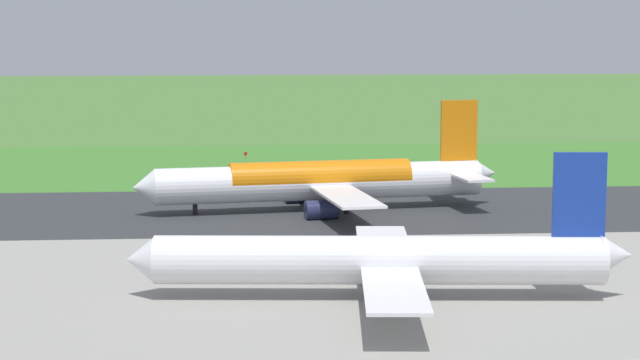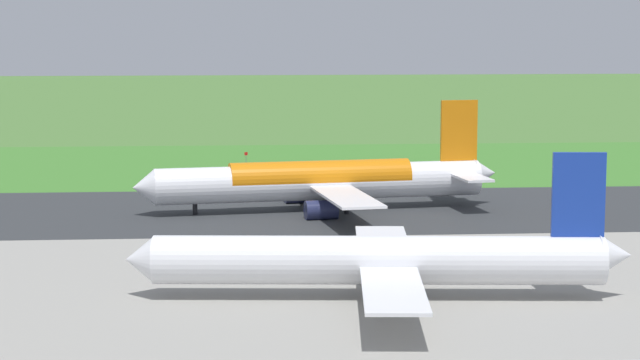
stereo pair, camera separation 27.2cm
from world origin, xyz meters
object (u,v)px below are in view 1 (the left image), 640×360
at_px(airliner_main, 323,181).
at_px(no_stopping_sign, 246,158).
at_px(service_car_followme, 576,208).
at_px(traffic_cone_orange, 204,168).
at_px(airliner_parked_mid, 382,259).

relative_size(airliner_main, no_stopping_sign, 21.16).
distance_m(service_car_followme, traffic_cone_orange, 76.14).
relative_size(airliner_main, traffic_cone_orange, 98.30).
bearing_deg(traffic_cone_orange, no_stopping_sign, -143.85).
bearing_deg(airliner_main, service_car_followme, 171.24).
height_order(airliner_main, service_car_followme, airliner_main).
bearing_deg(service_car_followme, traffic_cone_orange, -44.57).
height_order(no_stopping_sign, traffic_cone_orange, no_stopping_sign).
bearing_deg(service_car_followme, no_stopping_sign, -51.78).
height_order(airliner_main, no_stopping_sign, airliner_main).
bearing_deg(airliner_parked_mid, service_car_followme, -124.87).
distance_m(airliner_main, service_car_followme, 36.67).
bearing_deg(traffic_cone_orange, airliner_main, 110.77).
relative_size(airliner_parked_mid, traffic_cone_orange, 92.37).
bearing_deg(airliner_parked_mid, traffic_cone_orange, -79.09).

